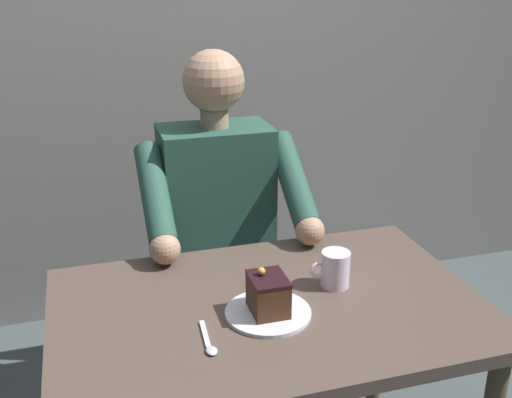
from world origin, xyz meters
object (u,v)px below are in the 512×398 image
object	(u,v)px
seated_person	(223,237)
coffee_cup	(335,268)
dining_table	(269,333)
chair	(212,255)
cake_slice	(268,294)
dessert_spoon	(209,343)

from	to	relation	value
seated_person	coffee_cup	world-z (taller)	seated_person
dining_table	chair	size ratio (longest dim) A/B	1.19
dining_table	cake_slice	world-z (taller)	cake_slice
seated_person	coffee_cup	bearing A→B (deg)	112.72
seated_person	cake_slice	bearing A→B (deg)	88.17
dining_table	dessert_spoon	distance (m)	0.24
coffee_cup	dining_table	bearing A→B (deg)	11.73
seated_person	cake_slice	distance (m)	0.56
dessert_spoon	chair	bearing A→B (deg)	-102.92
seated_person	chair	bearing A→B (deg)	-90.00
seated_person	cake_slice	size ratio (longest dim) A/B	11.09
dining_table	coffee_cup	xyz separation A→B (m)	(-0.20, -0.04, 0.14)
cake_slice	chair	bearing A→B (deg)	-91.39
seated_person	dessert_spoon	bearing A→B (deg)	73.72
dining_table	dessert_spoon	size ratio (longest dim) A/B	7.61
cake_slice	dessert_spoon	world-z (taller)	cake_slice
seated_person	dessert_spoon	world-z (taller)	seated_person
dining_table	dessert_spoon	xyz separation A→B (m)	(0.19, 0.13, 0.09)
chair	cake_slice	distance (m)	0.77
seated_person	cake_slice	world-z (taller)	seated_person
dining_table	cake_slice	distance (m)	0.15
coffee_cup	cake_slice	bearing A→B (deg)	21.94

